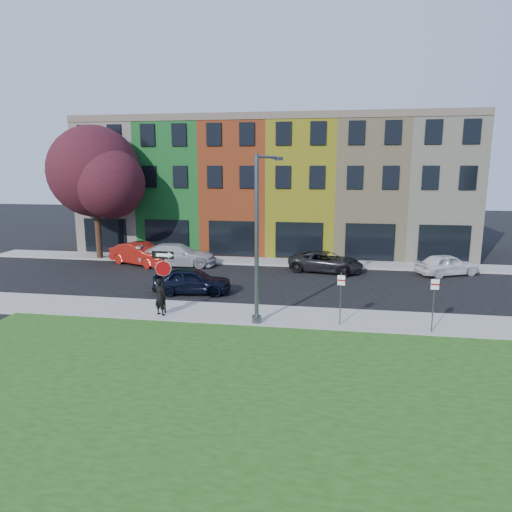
% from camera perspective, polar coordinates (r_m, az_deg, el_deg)
% --- Properties ---
extents(ground, '(120.00, 120.00, 0.00)m').
position_cam_1_polar(ground, '(18.00, 1.68, -10.77)').
color(ground, black).
rests_on(ground, ground).
extents(sidewalk_near, '(40.00, 3.00, 0.12)m').
position_cam_1_polar(sidewalk_near, '(20.67, 8.35, -7.79)').
color(sidewalk_near, gray).
rests_on(sidewalk_near, ground).
extents(sidewalk_far, '(40.00, 2.40, 0.12)m').
position_cam_1_polar(sidewalk_far, '(32.67, -0.07, -0.66)').
color(sidewalk_far, gray).
rests_on(sidewalk_far, ground).
extents(rowhouse_block, '(30.00, 10.12, 10.00)m').
position_cam_1_polar(rowhouse_block, '(38.08, 2.20, 8.48)').
color(rowhouse_block, beige).
rests_on(rowhouse_block, ground).
extents(stop_sign, '(1.05, 0.12, 2.89)m').
position_cam_1_polar(stop_sign, '(20.91, -11.51, -1.64)').
color(stop_sign, black).
rests_on(stop_sign, sidewalk_near).
extents(man, '(0.91, 0.85, 1.70)m').
position_cam_1_polar(man, '(21.00, -11.90, -5.00)').
color(man, black).
rests_on(man, sidewalk_near).
extents(sedan_near, '(2.67, 4.54, 1.41)m').
position_cam_1_polar(sedan_near, '(24.73, -7.95, -3.07)').
color(sedan_near, black).
rests_on(sedan_near, ground).
extents(parked_car_red, '(5.01, 5.86, 1.54)m').
position_cam_1_polar(parked_car_red, '(32.65, -14.21, 0.26)').
color(parked_car_red, maroon).
rests_on(parked_car_red, ground).
extents(parked_car_silver, '(3.37, 5.77, 1.53)m').
position_cam_1_polar(parked_car_silver, '(31.79, -9.75, 0.14)').
color(parked_car_silver, '#B0B0B5').
rests_on(parked_car_silver, ground).
extents(parked_car_dark, '(3.76, 5.48, 1.32)m').
position_cam_1_polar(parked_car_dark, '(29.94, 8.73, -0.70)').
color(parked_car_dark, black).
rests_on(parked_car_dark, ground).
extents(parked_car_white, '(4.61, 5.17, 1.35)m').
position_cam_1_polar(parked_car_white, '(31.07, 22.78, -1.00)').
color(parked_car_white, white).
rests_on(parked_car_white, ground).
extents(street_lamp, '(1.04, 2.50, 7.09)m').
position_cam_1_polar(street_lamp, '(19.15, 0.39, 2.06)').
color(street_lamp, '#4C4F52').
rests_on(street_lamp, sidewalk_near).
extents(parking_sign_a, '(0.32, 0.12, 2.25)m').
position_cam_1_polar(parking_sign_a, '(19.51, 10.55, -4.52)').
color(parking_sign_a, '#4C4F52').
rests_on(parking_sign_a, sidewalk_near).
extents(parking_sign_b, '(0.32, 0.09, 2.32)m').
position_cam_1_polar(parking_sign_b, '(19.62, 21.35, -4.89)').
color(parking_sign_b, '#4C4F52').
rests_on(parking_sign_b, sidewalk_near).
extents(tree_purple, '(7.76, 6.79, 9.51)m').
position_cam_1_polar(tree_purple, '(35.01, -19.31, 9.68)').
color(tree_purple, black).
rests_on(tree_purple, sidewalk_far).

